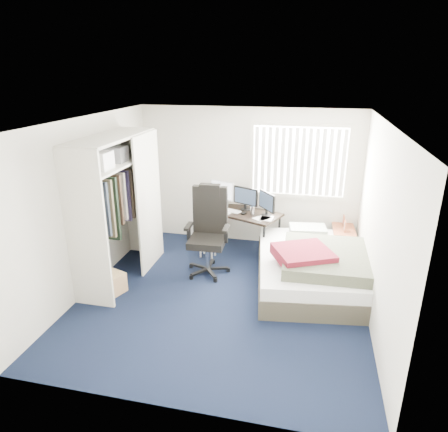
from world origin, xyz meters
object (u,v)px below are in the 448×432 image
desk (241,209)px  bed (314,266)px  office_chair (209,239)px  nightstand (343,231)px

desk → bed: size_ratio=0.67×
office_chair → nightstand: size_ratio=1.89×
desk → office_chair: office_chair is taller
nightstand → office_chair: bearing=-153.0°
bed → nightstand: bearing=67.8°
office_chair → bed: office_chair is taller
desk → bed: (1.33, -1.08, -0.45)m
nightstand → bed: 1.28m
desk → bed: bearing=-39.1°
desk → office_chair: 1.08m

